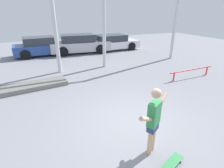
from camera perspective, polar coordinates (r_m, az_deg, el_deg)
name	(u,v)px	position (r m, az deg, el deg)	size (l,w,h in m)	color
ground_plane	(133,123)	(5.43, 6.73, -12.42)	(36.00, 36.00, 0.00)	gray
skateboarder	(154,119)	(4.02, 13.46, -10.91)	(1.23, 0.79, 1.65)	#DBAD89
skateboard	(171,164)	(4.33, 18.76, -23.53)	(0.80, 0.48, 0.08)	#338C4C
manual_pad	(32,86)	(8.36, -24.74, -0.59)	(2.96, 0.92, 0.19)	slate
grind_rail	(192,71)	(9.58, 24.54, 3.94)	(2.73, 0.11, 0.45)	red
parked_car_blue	(42,47)	(14.29, -22.02, 11.27)	(4.04, 2.05, 1.36)	#284793
parked_car_silver	(80,44)	(14.38, -10.55, 12.75)	(4.67, 2.30, 1.44)	#B7BABF
parked_car_white	(112,42)	(15.28, 0.06, 13.40)	(4.43, 2.13, 1.27)	white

